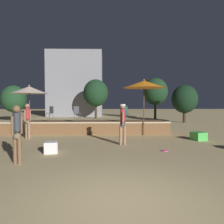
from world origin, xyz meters
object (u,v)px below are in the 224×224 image
at_px(cube_seat_0, 51,147).
at_px(person_2, 17,131).
at_px(background_tree_1, 185,99).
at_px(patio_umbrella_1, 29,90).
at_px(background_tree_0, 14,99).
at_px(background_tree_3, 96,93).
at_px(background_tree_2, 155,92).
at_px(patio_umbrella_0, 144,84).
at_px(person_0, 27,119).
at_px(person_1, 123,121).
at_px(bistro_chair_2, 77,112).
at_px(frisbee_disc, 165,151).
at_px(cube_seat_2, 199,136).
at_px(bistro_chair_0, 51,112).
at_px(bistro_chair_1, 126,112).

height_order(cube_seat_0, person_2, person_2).
bearing_deg(background_tree_1, patio_umbrella_1, -147.29).
xyz_separation_m(background_tree_0, background_tree_3, (8.00, 3.73, 0.75)).
bearing_deg(patio_umbrella_1, background_tree_2, 50.08).
xyz_separation_m(patio_umbrella_0, background_tree_1, (5.18, 7.85, -0.72)).
height_order(person_0, background_tree_2, background_tree_2).
relative_size(person_1, bistro_chair_2, 2.03).
bearing_deg(patio_umbrella_1, frisbee_disc, -33.56).
height_order(patio_umbrella_1, person_0, patio_umbrella_1).
xyz_separation_m(cube_seat_2, background_tree_2, (0.92, 14.03, 2.94)).
distance_m(person_1, background_tree_1, 12.68).
bearing_deg(patio_umbrella_0, background_tree_2, 74.52).
relative_size(person_0, background_tree_1, 0.52).
height_order(cube_seat_2, person_2, person_2).
relative_size(person_0, background_tree_2, 0.39).
relative_size(person_0, bistro_chair_2, 2.03).
bearing_deg(bistro_chair_0, cube_seat_2, 15.05).
relative_size(person_2, background_tree_1, 0.51).
bearing_deg(background_tree_1, frisbee_disc, -112.81).
bearing_deg(background_tree_0, bistro_chair_2, -48.57).
relative_size(patio_umbrella_1, bistro_chair_1, 3.23).
bearing_deg(background_tree_3, cube_seat_2, -68.40).
bearing_deg(patio_umbrella_1, bistro_chair_0, 50.41).
height_order(cube_seat_0, person_0, person_0).
xyz_separation_m(bistro_chair_0, background_tree_2, (9.12, 10.89, 1.85)).
relative_size(patio_umbrella_0, bistro_chair_2, 3.59).
height_order(person_1, background_tree_0, background_tree_0).
height_order(person_0, background_tree_0, background_tree_0).
xyz_separation_m(background_tree_0, background_tree_2, (14.85, 2.80, 0.89)).
bearing_deg(bistro_chair_1, person_2, -144.45).
relative_size(bistro_chair_1, bistro_chair_2, 1.00).
height_order(bistro_chair_0, background_tree_3, background_tree_3).
bearing_deg(bistro_chair_1, cube_seat_0, -145.83).
distance_m(background_tree_1, background_tree_2, 4.84).
relative_size(frisbee_disc, background_tree_0, 0.07).
xyz_separation_m(bistro_chair_2, background_tree_2, (7.41, 11.23, 1.85)).
bearing_deg(cube_seat_2, patio_umbrella_0, 144.34).
height_order(bistro_chair_0, background_tree_0, background_tree_0).
bearing_deg(cube_seat_2, bistro_chair_1, 143.05).
distance_m(person_0, bistro_chair_2, 3.14).
bearing_deg(person_1, background_tree_2, -107.27).
xyz_separation_m(person_2, bistro_chair_2, (0.88, 6.87, 0.30)).
xyz_separation_m(person_1, person_2, (-3.46, -2.94, -0.05)).
distance_m(bistro_chair_2, background_tree_3, 12.29).
relative_size(bistro_chair_2, background_tree_1, 0.25).
bearing_deg(patio_umbrella_0, frisbee_disc, -88.60).
xyz_separation_m(person_0, bistro_chair_0, (0.55, 2.51, 0.28)).
relative_size(person_2, bistro_chair_0, 2.01).
xyz_separation_m(person_0, background_tree_3, (2.83, 14.32, 1.99)).
bearing_deg(background_tree_2, cube_seat_2, -93.76).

